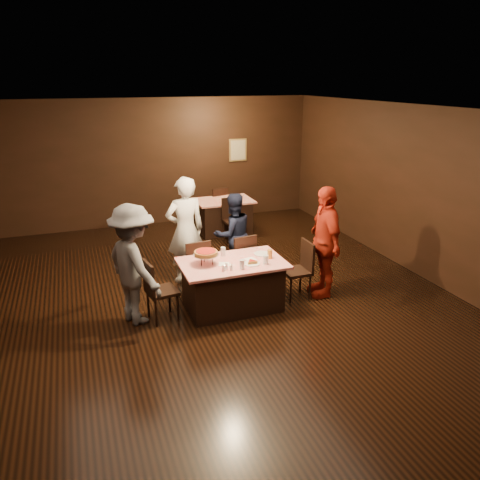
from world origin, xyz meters
name	(u,v)px	position (x,y,z in m)	size (l,w,h in m)	color
room	(209,176)	(0.00, 0.01, 2.14)	(10.00, 10.04, 3.02)	black
main_table	(232,285)	(0.37, 0.07, 0.39)	(1.60, 1.00, 0.77)	red
back_table	(224,216)	(1.42, 3.74, 0.39)	(1.30, 0.90, 0.77)	red
chair_far_left	(195,266)	(-0.03, 0.82, 0.47)	(0.42, 0.42, 0.95)	black
chair_far_right	(240,260)	(0.77, 0.82, 0.47)	(0.42, 0.42, 0.95)	black
chair_end_left	(162,290)	(-0.73, 0.07, 0.47)	(0.42, 0.42, 0.95)	black
chair_end_right	(296,270)	(1.47, 0.07, 0.47)	(0.42, 0.42, 0.95)	black
chair_back_near	(234,220)	(1.42, 3.04, 0.47)	(0.42, 0.42, 0.95)	black
chair_back_far	(216,206)	(1.42, 4.34, 0.47)	(0.42, 0.42, 0.95)	black
diner_white_jacket	(185,230)	(-0.06, 1.32, 0.94)	(0.69, 0.45, 1.88)	white
diner_navy_hoodie	(233,234)	(0.82, 1.34, 0.76)	(0.74, 0.58, 1.52)	black
diner_grey_knit	(134,265)	(-1.10, 0.15, 0.90)	(1.16, 0.67, 1.79)	slate
diner_red_shirt	(325,242)	(1.94, 0.04, 0.92)	(1.08, 0.45, 1.84)	#A92413
pizza_stand	(206,253)	(-0.03, 0.12, 0.95)	(0.38, 0.38, 0.22)	black
plate_with_slice	(252,263)	(0.62, -0.11, 0.80)	(0.25, 0.25, 0.06)	white
plate_empty	(262,254)	(0.92, 0.22, 0.78)	(0.25, 0.25, 0.01)	white
glass_front_left	(242,264)	(0.42, -0.23, 0.84)	(0.08, 0.08, 0.14)	silver
glass_front_right	(266,260)	(0.82, -0.18, 0.84)	(0.08, 0.08, 0.14)	silver
glass_amber	(270,254)	(0.97, 0.02, 0.84)	(0.08, 0.08, 0.14)	#BF7F26
glass_back	(223,252)	(0.32, 0.37, 0.84)	(0.08, 0.08, 0.14)	silver
condiments	(227,267)	(0.19, -0.21, 0.82)	(0.17, 0.10, 0.09)	silver
napkin_center	(251,259)	(0.67, 0.07, 0.77)	(0.16, 0.16, 0.01)	white
napkin_left	(224,264)	(0.22, 0.02, 0.77)	(0.16, 0.16, 0.01)	white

